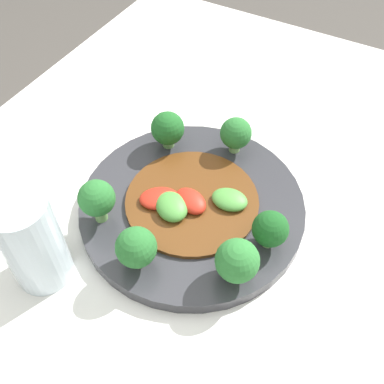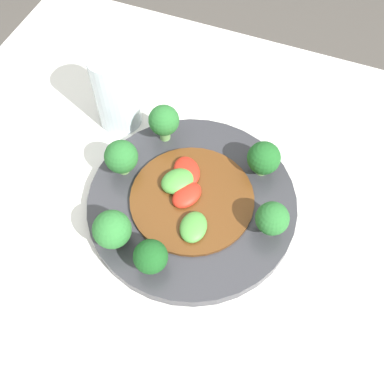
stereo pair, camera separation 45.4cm
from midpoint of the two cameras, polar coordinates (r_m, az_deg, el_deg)
The scene contains 10 objects.
table at distance 0.93m, azimuth -7.27°, elevation -26.72°, with size 0.95×0.84×0.77m.
plate at distance 0.56m, azimuth -16.86°, elevation -17.21°, with size 0.29×0.29×0.02m.
broccoli_south at distance 0.49m, azimuth -8.41°, elevation -22.96°, with size 0.04×0.04×0.05m.
broccoli_northeast at distance 0.59m, azimuth -19.03°, elevation -5.92°, with size 0.05×0.05×0.06m.
broccoli_east at distance 0.56m, azimuth -10.00°, elevation -7.02°, with size 0.04×0.04×0.05m.
broccoli_west at distance 0.52m, azimuth -27.09°, elevation -23.68°, with size 0.05×0.05×0.06m.
broccoli_northwest at distance 0.56m, azimuth -30.21°, elevation -16.28°, with size 0.05×0.05×0.06m.
broccoli_southwest at distance 0.48m, azimuth -14.49°, elevation -27.48°, with size 0.05×0.05×0.06m.
stirfry_center at distance 0.55m, azimuth -17.62°, elevation -16.88°, with size 0.17×0.17×0.02m.
drinking_glass at distance 0.57m, azimuth -38.48°, elevation -20.81°, with size 0.07×0.07×0.13m.
Camera 1 is at (-0.34, -0.13, 1.24)m, focal length 42.00 mm.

